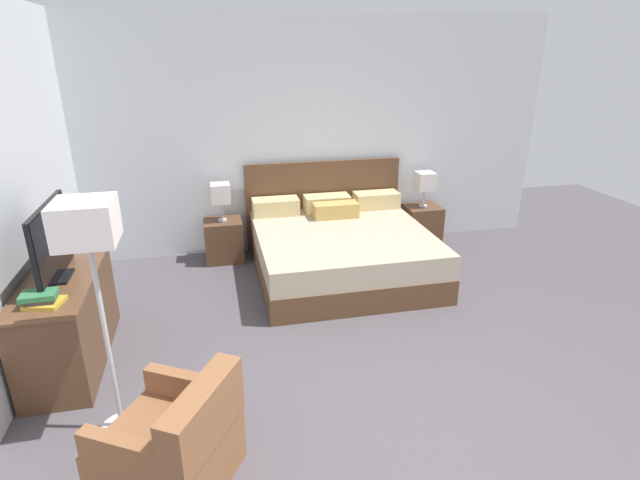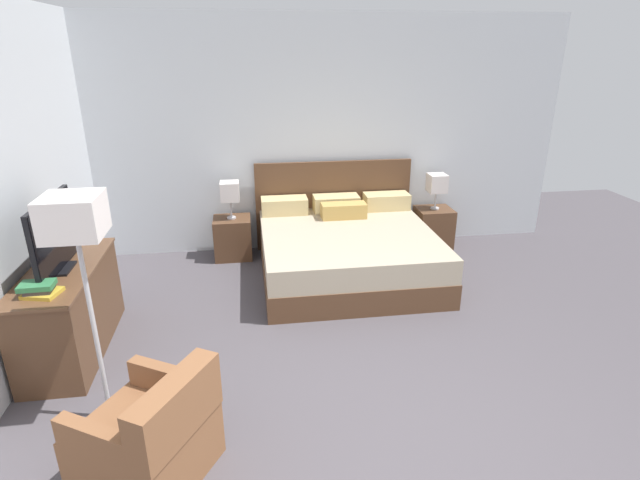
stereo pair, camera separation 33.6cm
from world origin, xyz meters
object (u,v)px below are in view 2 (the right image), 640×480
tv (54,237)px  dresser (70,309)px  nightstand_left (233,238)px  armchair_by_window (150,438)px  book_blue_cover (39,290)px  table_lamp_right (437,184)px  table_lamp_left (230,192)px  book_red_cover (42,293)px  nightstand_right (433,227)px  bed (346,249)px  floor_lamp (76,234)px  book_small_top (37,285)px

tv → dresser: bearing=99.9°
tv → nightstand_left: bearing=55.0°
nightstand_left → dresser: bearing=-125.3°
nightstand_left → dresser: 2.33m
nightstand_left → armchair_by_window: size_ratio=0.55×
book_blue_cover → dresser: bearing=89.8°
table_lamp_right → dresser: bearing=-154.4°
tv → table_lamp_left: bearing=55.0°
book_red_cover → armchair_by_window: book_red_cover is taller
book_red_cover → table_lamp_right: bearing=30.9°
table_lamp_right → book_red_cover: bearing=-149.1°
book_red_cover → table_lamp_left: bearing=60.6°
nightstand_right → table_lamp_right: (0.00, 0.00, 0.60)m
armchair_by_window → bed: bearing=57.3°
table_lamp_left → armchair_by_window: table_lamp_left is taller
table_lamp_right → armchair_by_window: size_ratio=0.49×
table_lamp_left → floor_lamp: size_ratio=0.28×
table_lamp_right → book_small_top: bearing=-149.3°
bed → nightstand_left: bearing=152.2°
dresser → book_small_top: (-0.01, -0.46, 0.46)m
tv → armchair_by_window: 1.93m
floor_lamp → tv: bearing=118.0°
table_lamp_left → book_red_cover: size_ratio=1.92×
nightstand_left → dresser: (-1.34, -1.90, 0.14)m
table_lamp_right → book_red_cover: 4.61m
dresser → book_blue_cover: bearing=-90.2°
tv → book_small_top: (-0.02, -0.45, -0.22)m
table_lamp_right → dresser: (-3.97, -1.90, -0.45)m
bed → tv: size_ratio=2.25×
book_small_top → armchair_by_window: bearing=-49.4°
dresser → book_red_cover: bearing=-88.2°
table_lamp_right → armchair_by_window: (-3.07, -3.43, -0.57)m
nightstand_right → tv: bearing=-154.2°
tv → floor_lamp: size_ratio=0.54×
nightstand_right → book_blue_cover: size_ratio=2.78×
table_lamp_left → book_small_top: 2.72m
bed → book_blue_cover: bearing=-147.9°
armchair_by_window → book_red_cover: bearing=129.7°
floor_lamp → nightstand_right: bearing=39.4°
tv → book_blue_cover: size_ratio=4.84×
bed → armchair_by_window: bearing=-122.7°
tv → floor_lamp: bearing=-62.0°
table_lamp_left → table_lamp_right: size_ratio=1.00×
table_lamp_right → book_small_top: table_lamp_right is taller
book_blue_cover → nightstand_right: bearing=30.7°
armchair_by_window → dresser: bearing=120.5°
nightstand_right → armchair_by_window: size_ratio=0.55×
book_blue_cover → book_small_top: size_ratio=0.77×
table_lamp_right → book_blue_cover: bearing=-149.2°
nightstand_right → table_lamp_right: size_ratio=1.12×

